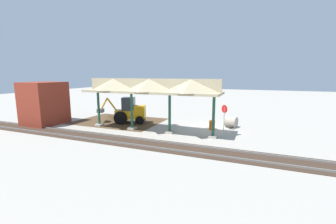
{
  "coord_description": "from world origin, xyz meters",
  "views": [
    {
      "loc": [
        -4.48,
        21.87,
        5.29
      ],
      "look_at": [
        3.75,
        1.64,
        1.6
      ],
      "focal_mm": 24.0,
      "sensor_mm": 36.0,
      "label": 1
    }
  ],
  "objects_px": {
    "brick_utility_building": "(44,103)",
    "stop_sign": "(224,112)",
    "backhoe": "(129,112)",
    "concrete_pipe": "(231,122)",
    "traffic_barrel": "(212,125)"
  },
  "relations": [
    {
      "from": "concrete_pipe",
      "to": "stop_sign",
      "type": "bearing_deg",
      "value": 70.67
    },
    {
      "from": "backhoe",
      "to": "concrete_pipe",
      "type": "xyz_separation_m",
      "value": [
        -10.58,
        -2.12,
        -0.72
      ]
    },
    {
      "from": "brick_utility_building",
      "to": "stop_sign",
      "type": "bearing_deg",
      "value": -166.41
    },
    {
      "from": "backhoe",
      "to": "brick_utility_building",
      "type": "xyz_separation_m",
      "value": [
        8.13,
        3.75,
        0.97
      ]
    },
    {
      "from": "concrete_pipe",
      "to": "traffic_barrel",
      "type": "height_order",
      "value": "concrete_pipe"
    },
    {
      "from": "backhoe",
      "to": "concrete_pipe",
      "type": "bearing_deg",
      "value": -168.68
    },
    {
      "from": "concrete_pipe",
      "to": "brick_utility_building",
      "type": "height_order",
      "value": "brick_utility_building"
    },
    {
      "from": "stop_sign",
      "to": "concrete_pipe",
      "type": "relative_size",
      "value": 1.82
    },
    {
      "from": "concrete_pipe",
      "to": "backhoe",
      "type": "bearing_deg",
      "value": 11.32
    },
    {
      "from": "backhoe",
      "to": "brick_utility_building",
      "type": "height_order",
      "value": "brick_utility_building"
    },
    {
      "from": "backhoe",
      "to": "concrete_pipe",
      "type": "relative_size",
      "value": 3.94
    },
    {
      "from": "stop_sign",
      "to": "traffic_barrel",
      "type": "relative_size",
      "value": 2.7
    },
    {
      "from": "stop_sign",
      "to": "concrete_pipe",
      "type": "height_order",
      "value": "stop_sign"
    },
    {
      "from": "backhoe",
      "to": "traffic_barrel",
      "type": "relative_size",
      "value": 5.85
    },
    {
      "from": "stop_sign",
      "to": "traffic_barrel",
      "type": "distance_m",
      "value": 1.7
    }
  ]
}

